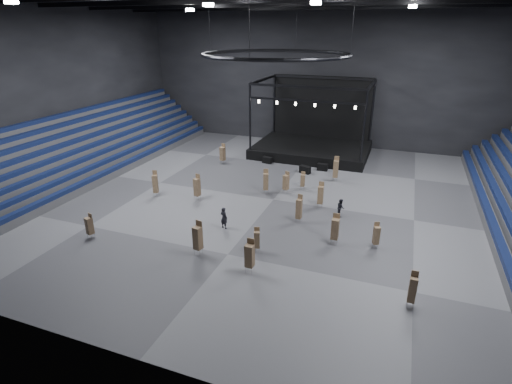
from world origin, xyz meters
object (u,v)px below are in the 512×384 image
(chair_stack_2, at_px, (336,169))
(chair_stack_11, at_px, (299,208))
(chair_stack_15, at_px, (198,237))
(man_center, at_px, (224,218))
(flight_case_mid, at_px, (305,170))
(chair_stack_14, at_px, (257,239))
(chair_stack_8, at_px, (89,225))
(chair_stack_1, at_px, (321,194))
(chair_stack_3, at_px, (335,228))
(chair_stack_7, at_px, (376,235))
(flight_case_right, at_px, (322,167))
(chair_stack_5, at_px, (286,182))
(chair_stack_13, at_px, (250,255))
(chair_stack_9, at_px, (155,183))
(chair_stack_12, at_px, (223,153))
(chair_stack_4, at_px, (266,181))
(chair_stack_6, at_px, (303,180))
(chair_stack_10, at_px, (197,187))
(chair_stack_0, at_px, (413,289))
(flight_case_left, at_px, (267,160))
(stage, at_px, (313,142))

(chair_stack_2, height_order, chair_stack_11, chair_stack_2)
(chair_stack_15, relative_size, man_center, 1.43)
(flight_case_mid, bearing_deg, chair_stack_14, -87.31)
(chair_stack_8, bearing_deg, chair_stack_1, 55.26)
(chair_stack_3, distance_m, chair_stack_7, 2.99)
(flight_case_right, distance_m, chair_stack_5, 8.16)
(chair_stack_11, relative_size, chair_stack_14, 1.30)
(chair_stack_13, distance_m, chair_stack_14, 2.68)
(chair_stack_9, height_order, chair_stack_15, chair_stack_15)
(chair_stack_5, xyz_separation_m, chair_stack_12, (-9.61, 6.09, 0.11))
(chair_stack_4, height_order, chair_stack_6, chair_stack_4)
(chair_stack_10, distance_m, man_center, 6.48)
(chair_stack_12, bearing_deg, chair_stack_11, -30.50)
(chair_stack_0, xyz_separation_m, chair_stack_12, (-21.32, 20.00, 0.09))
(chair_stack_0, xyz_separation_m, chair_stack_15, (-14.31, 0.81, 0.16))
(chair_stack_7, bearing_deg, flight_case_right, 91.53)
(chair_stack_13, bearing_deg, man_center, 131.31)
(chair_stack_0, bearing_deg, chair_stack_4, 134.66)
(chair_stack_3, bearing_deg, chair_stack_12, 137.48)
(chair_stack_3, bearing_deg, chair_stack_8, -162.63)
(chair_stack_10, distance_m, chair_stack_12, 10.76)
(flight_case_right, xyz_separation_m, chair_stack_5, (-1.99, -7.87, 0.78))
(chair_stack_5, bearing_deg, chair_stack_15, -81.60)
(chair_stack_3, bearing_deg, chair_stack_4, 136.73)
(flight_case_right, height_order, chair_stack_2, chair_stack_2)
(chair_stack_1, bearing_deg, chair_stack_4, 162.95)
(chair_stack_7, bearing_deg, chair_stack_12, 120.45)
(chair_stack_2, bearing_deg, chair_stack_8, -132.57)
(chair_stack_7, distance_m, chair_stack_10, 16.84)
(chair_stack_3, xyz_separation_m, chair_stack_13, (-4.58, -5.70, 0.00))
(chair_stack_3, height_order, chair_stack_10, chair_stack_10)
(chair_stack_8, bearing_deg, flight_case_mid, 77.42)
(chair_stack_4, bearing_deg, flight_case_left, 89.56)
(flight_case_right, relative_size, chair_stack_9, 0.46)
(flight_case_left, xyz_separation_m, flight_case_mid, (5.09, -1.85, 0.03))
(stage, height_order, man_center, stage)
(chair_stack_1, relative_size, chair_stack_11, 0.99)
(chair_stack_3, bearing_deg, flight_case_right, 104.34)
(flight_case_left, distance_m, chair_stack_7, 21.15)
(flight_case_mid, bearing_deg, chair_stack_3, -67.96)
(chair_stack_5, bearing_deg, chair_stack_3, -33.13)
(chair_stack_13, relative_size, man_center, 1.34)
(chair_stack_13, bearing_deg, chair_stack_8, -178.30)
(chair_stack_2, bearing_deg, chair_stack_14, -102.97)
(flight_case_mid, relative_size, chair_stack_0, 0.52)
(chair_stack_3, distance_m, chair_stack_10, 14.08)
(chair_stack_7, xyz_separation_m, chair_stack_15, (-11.78, -5.37, 0.29))
(chair_stack_2, bearing_deg, chair_stack_6, -130.38)
(chair_stack_5, xyz_separation_m, chair_stack_7, (9.18, -7.73, -0.10))
(chair_stack_12, bearing_deg, flight_case_left, 36.13)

